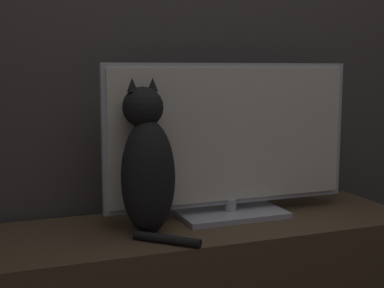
{
  "coord_description": "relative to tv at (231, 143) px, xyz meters",
  "views": [
    {
      "loc": [
        -0.69,
        -0.77,
        1.01
      ],
      "look_at": [
        -0.05,
        0.93,
        0.75
      ],
      "focal_mm": 50.0,
      "sensor_mm": 36.0,
      "label": 1
    }
  ],
  "objects": [
    {
      "name": "tv_stand",
      "position": [
        -0.13,
        -0.05,
        -0.51
      ],
      "size": [
        1.54,
        0.5,
        0.46
      ],
      "color": "brown",
      "rests_on": "ground_plane"
    },
    {
      "name": "cat",
      "position": [
        -0.35,
        -0.1,
        -0.05
      ],
      "size": [
        0.22,
        0.32,
        0.51
      ],
      "rotation": [
        0.0,
        0.0,
        0.2
      ],
      "color": "black",
      "rests_on": "tv_stand"
    },
    {
      "name": "tv",
      "position": [
        0.0,
        0.0,
        0.0
      ],
      "size": [
        0.95,
        0.23,
        0.56
      ],
      "color": "#B7B7BC",
      "rests_on": "tv_stand"
    }
  ]
}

